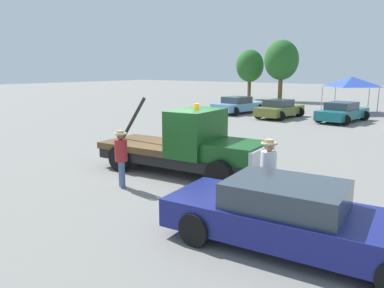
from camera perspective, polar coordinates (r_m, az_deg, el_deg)
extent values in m
plane|color=gray|center=(12.92, -1.77, -4.30)|extent=(160.00, 160.00, 0.00)
cube|color=black|center=(12.79, -1.79, -2.03)|extent=(5.95, 2.36, 0.35)
cube|color=#19511E|center=(11.69, 6.76, -1.12)|extent=(1.78, 1.88, 0.55)
cube|color=silver|center=(11.37, 10.69, -1.75)|extent=(0.29, 1.84, 0.50)
cube|color=#19511E|center=(12.27, 0.67, 1.79)|extent=(1.46, 2.15, 1.49)
cube|color=brown|center=(13.57, -6.90, -0.10)|extent=(3.08, 2.30, 0.22)
cylinder|color=black|center=(13.81, -8.96, 3.78)|extent=(1.19, 0.23, 1.63)
cylinder|color=orange|center=(12.16, 0.68, 5.73)|extent=(0.18, 0.18, 0.20)
cylinder|color=black|center=(12.71, 8.24, -2.64)|extent=(0.88, 0.26, 0.88)
cylinder|color=black|center=(11.01, 4.15, -4.74)|extent=(0.88, 0.26, 0.88)
cylinder|color=black|center=(14.65, -5.83, -0.70)|extent=(0.88, 0.26, 0.88)
cylinder|color=black|center=(13.21, -10.97, -2.19)|extent=(0.88, 0.26, 0.88)
cube|color=navy|center=(7.72, 15.84, -11.57)|extent=(5.46, 2.42, 0.60)
cube|color=#333D47|center=(7.59, 14.13, -7.43)|extent=(2.38, 1.88, 0.50)
cylinder|color=black|center=(9.14, 6.30, -8.85)|extent=(0.68, 0.22, 0.68)
cylinder|color=black|center=(7.67, 0.45, -12.87)|extent=(0.68, 0.22, 0.68)
cylinder|color=#475B84|center=(9.51, 10.83, -7.63)|extent=(0.16, 0.16, 0.85)
cylinder|color=#475B84|center=(9.62, 11.93, -7.46)|extent=(0.16, 0.16, 0.85)
cylinder|color=white|center=(9.35, 11.56, -3.11)|extent=(0.39, 0.39, 0.67)
sphere|color=#A87A56|center=(9.25, 11.68, -0.40)|extent=(0.23, 0.23, 0.23)
torus|color=tan|center=(9.23, 11.70, 0.10)|extent=(0.40, 0.40, 0.06)
cylinder|color=tan|center=(9.22, 11.71, 0.38)|extent=(0.21, 0.21, 0.10)
cylinder|color=#475B84|center=(11.50, -10.75, -4.40)|extent=(0.15, 0.15, 0.81)
cylinder|color=#475B84|center=(11.31, -10.54, -4.66)|extent=(0.15, 0.15, 0.81)
cylinder|color=maroon|center=(11.23, -10.78, -0.97)|extent=(0.37, 0.37, 0.64)
sphere|color=brown|center=(11.15, -10.86, 1.19)|extent=(0.22, 0.22, 0.22)
torus|color=tan|center=(11.13, -10.87, 1.57)|extent=(0.38, 0.38, 0.05)
cylinder|color=tan|center=(11.13, -10.88, 1.80)|extent=(0.20, 0.20, 0.10)
cube|color=#669ED1|center=(30.27, 7.07, 5.68)|extent=(2.65, 4.74, 0.60)
cube|color=#333D47|center=(30.05, 6.83, 6.70)|extent=(1.99, 2.14, 0.50)
cylinder|color=black|center=(32.05, 7.55, 5.62)|extent=(0.68, 0.22, 0.68)
cylinder|color=black|center=(30.93, 10.19, 5.34)|extent=(0.68, 0.22, 0.68)
cylinder|color=black|center=(29.75, 3.81, 5.26)|extent=(0.68, 0.22, 0.68)
cylinder|color=black|center=(28.54, 6.52, 4.95)|extent=(0.68, 0.22, 0.68)
cube|color=olive|center=(27.98, 13.21, 5.01)|extent=(2.06, 4.54, 0.60)
cube|color=#333D47|center=(27.73, 13.05, 6.10)|extent=(1.69, 1.96, 0.50)
cylinder|color=black|center=(29.72, 13.09, 4.99)|extent=(0.68, 0.22, 0.68)
cylinder|color=black|center=(28.98, 16.08, 4.68)|extent=(0.68, 0.22, 0.68)
cylinder|color=black|center=(27.09, 10.10, 4.51)|extent=(0.68, 0.22, 0.68)
cylinder|color=black|center=(26.28, 13.31, 4.17)|extent=(0.68, 0.22, 0.68)
cube|color=#196670|center=(27.13, 21.95, 4.30)|extent=(2.38, 4.90, 0.60)
cube|color=#333D47|center=(26.86, 21.84, 5.42)|extent=(1.82, 2.16, 0.50)
cylinder|color=black|center=(28.95, 21.58, 4.32)|extent=(0.68, 0.22, 0.68)
cylinder|color=black|center=(28.34, 24.77, 3.94)|extent=(0.68, 0.22, 0.68)
cylinder|color=black|center=(26.05, 18.82, 3.81)|extent=(0.68, 0.22, 0.68)
cylinder|color=black|center=(25.36, 22.30, 3.38)|extent=(0.68, 0.22, 0.68)
cylinder|color=#9E9EA3|center=(31.98, 19.16, 6.35)|extent=(0.07, 0.07, 2.08)
cylinder|color=#9E9EA3|center=(31.08, 25.27, 5.77)|extent=(0.07, 0.07, 2.08)
cylinder|color=#9E9EA3|center=(35.30, 20.94, 6.64)|extent=(0.07, 0.07, 2.08)
cylinder|color=#9E9EA3|center=(34.48, 26.51, 6.11)|extent=(0.07, 0.07, 2.08)
pyramid|color=#2D4CB7|center=(33.09, 23.17, 8.73)|extent=(3.48, 3.48, 0.81)
cylinder|color=brown|center=(45.23, 8.70, 8.08)|extent=(0.40, 0.40, 2.00)
ellipsoid|color=#235B23|center=(45.16, 8.81, 11.70)|extent=(3.20, 3.20, 3.72)
cylinder|color=brown|center=(42.73, 13.27, 7.93)|extent=(0.46, 0.46, 2.30)
ellipsoid|color=#235B23|center=(42.68, 13.48, 12.34)|extent=(3.69, 3.69, 4.28)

